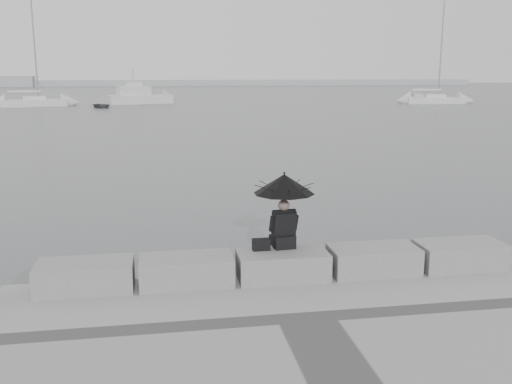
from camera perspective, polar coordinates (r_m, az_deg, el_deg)
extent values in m
plane|color=#494B4E|center=(10.92, 2.12, -10.27)|extent=(360.00, 360.00, 0.00)
cube|color=slate|center=(10.12, -16.71, -8.08)|extent=(1.60, 0.80, 0.50)
cube|color=slate|center=(10.04, -6.96, -7.81)|extent=(1.60, 0.80, 0.50)
cube|color=slate|center=(10.24, 2.66, -7.33)|extent=(1.60, 0.80, 0.50)
cube|color=slate|center=(10.71, 11.65, -6.69)|extent=(1.60, 0.80, 0.50)
cube|color=slate|center=(11.42, 19.68, -5.98)|extent=(1.60, 0.80, 0.50)
sphere|color=#726056|center=(10.23, 2.80, -1.34)|extent=(0.21, 0.21, 0.21)
cylinder|color=black|center=(10.20, 2.82, -0.97)|extent=(0.02, 0.02, 1.00)
cone|color=black|center=(10.14, 2.83, 0.82)|extent=(1.10, 1.10, 0.35)
sphere|color=black|center=(10.10, 2.85, 1.91)|extent=(0.04, 0.04, 0.04)
cube|color=black|center=(10.23, 0.51, -5.27)|extent=(0.31, 0.18, 0.20)
cube|color=#9FA2A4|center=(164.94, -8.90, 10.73)|extent=(180.00, 6.00, 1.60)
cube|color=white|center=(73.45, -21.24, 8.26)|extent=(7.58, 3.84, 0.90)
cube|color=white|center=(73.42, -21.27, 8.73)|extent=(2.81, 2.09, 0.50)
cylinder|color=gray|center=(73.40, -21.63, 13.28)|extent=(0.16, 0.16, 12.00)
cylinder|color=gray|center=(73.39, -21.31, 9.24)|extent=(4.00, 0.94, 0.10)
cube|color=white|center=(78.10, 17.41, 8.70)|extent=(7.51, 3.74, 0.90)
cube|color=white|center=(78.07, 17.44, 9.14)|extent=(2.78, 2.05, 0.50)
cylinder|color=gray|center=(78.05, 17.71, 13.43)|extent=(0.16, 0.16, 12.00)
cylinder|color=gray|center=(78.05, 17.47, 9.62)|extent=(3.98, 0.88, 0.10)
cube|color=white|center=(75.38, -11.51, 9.02)|extent=(8.45, 4.94, 1.20)
cube|color=white|center=(75.34, -11.54, 9.86)|extent=(4.45, 3.24, 1.20)
cube|color=white|center=(75.31, -11.57, 10.54)|extent=(2.37, 2.10, 0.60)
cylinder|color=gray|center=(75.30, -11.61, 11.38)|extent=(0.08, 0.08, 1.60)
cube|color=black|center=(82.91, 16.48, 8.85)|extent=(5.64, 2.26, 0.70)
cube|color=white|center=(82.89, 16.50, 9.20)|extent=(1.78, 1.39, 0.50)
imported|color=slate|center=(68.25, -15.14, 8.36)|extent=(3.32, 2.94, 0.53)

